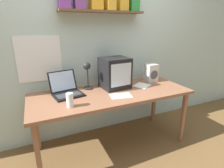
# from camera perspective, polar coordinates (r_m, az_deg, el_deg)

# --- Properties ---
(ground_plane) EXTENTS (12.00, 12.00, 0.00)m
(ground_plane) POSITION_cam_1_polar(r_m,az_deg,el_deg) (2.41, 0.00, -19.01)
(ground_plane) COLOR brown
(back_wall) EXTENTS (5.60, 0.24, 2.60)m
(back_wall) POSITION_cam_1_polar(r_m,az_deg,el_deg) (2.34, -4.69, 14.63)
(back_wall) COLOR silver
(back_wall) RESTS_ON ground_plane
(corner_desk) EXTENTS (1.85, 0.73, 0.73)m
(corner_desk) POSITION_cam_1_polar(r_m,az_deg,el_deg) (2.07, 0.00, -4.10)
(corner_desk) COLOR #935F44
(corner_desk) RESTS_ON ground_plane
(crt_monitor) EXTENTS (0.35, 0.33, 0.37)m
(crt_monitor) POSITION_cam_1_polar(r_m,az_deg,el_deg) (2.16, 0.96, 3.65)
(crt_monitor) COLOR black
(crt_monitor) RESTS_ON corner_desk
(laptop) EXTENTS (0.36, 0.37, 0.25)m
(laptop) POSITION_cam_1_polar(r_m,az_deg,el_deg) (2.04, -14.84, -1.51)
(laptop) COLOR black
(laptop) RESTS_ON corner_desk
(desk_lamp) EXTENTS (0.12, 0.15, 0.34)m
(desk_lamp) POSITION_cam_1_polar(r_m,az_deg,el_deg) (2.08, -8.12, 4.03)
(desk_lamp) COLOR #232326
(desk_lamp) RESTS_ON corner_desk
(juice_glass) EXTENTS (0.07, 0.07, 0.14)m
(juice_glass) POSITION_cam_1_polar(r_m,az_deg,el_deg) (1.71, -13.59, -5.33)
(juice_glass) COLOR white
(juice_glass) RESTS_ON corner_desk
(space_heater) EXTENTS (0.16, 0.15, 0.24)m
(space_heater) POSITION_cam_1_polar(r_m,az_deg,el_deg) (2.48, 12.63, 3.58)
(space_heater) COLOR silver
(space_heater) RESTS_ON corner_desk
(loose_paper_near_monitor) EXTENTS (0.27, 0.26, 0.00)m
(loose_paper_near_monitor) POSITION_cam_1_polar(r_m,az_deg,el_deg) (2.30, 9.68, -0.48)
(loose_paper_near_monitor) COLOR white
(loose_paper_near_monitor) RESTS_ON corner_desk
(open_notebook) EXTENTS (0.26, 0.20, 0.00)m
(open_notebook) POSITION_cam_1_polar(r_m,az_deg,el_deg) (1.94, 2.91, -3.86)
(open_notebook) COLOR white
(open_notebook) RESTS_ON corner_desk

